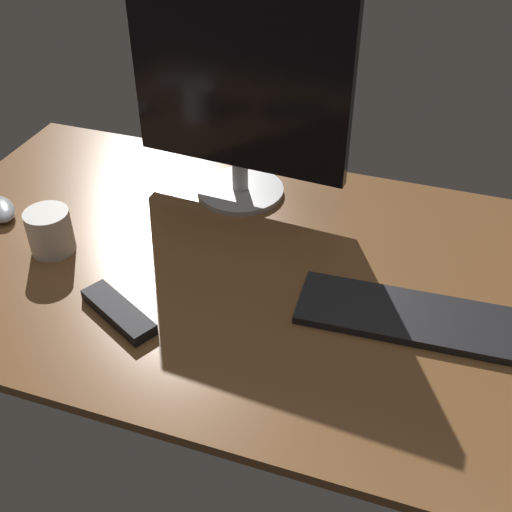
{
  "coord_description": "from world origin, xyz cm",
  "views": [
    {
      "loc": [
        35.98,
        -93.27,
        81.29
      ],
      "look_at": [
        5.69,
        -4.05,
        8.0
      ],
      "focal_mm": 44.75,
      "sensor_mm": 36.0,
      "label": 1
    }
  ],
  "objects_px": {
    "keyboard": "(407,316)",
    "tv_remote": "(118,312)",
    "coffee_mug": "(50,231)",
    "computer_mouse": "(0,209)",
    "monitor": "(239,92)"
  },
  "relations": [
    {
      "from": "tv_remote",
      "to": "coffee_mug",
      "type": "distance_m",
      "value": 0.26
    },
    {
      "from": "computer_mouse",
      "to": "tv_remote",
      "type": "xyz_separation_m",
      "value": [
        0.4,
        -0.21,
        -0.0
      ]
    },
    {
      "from": "keyboard",
      "to": "coffee_mug",
      "type": "xyz_separation_m",
      "value": [
        -0.71,
        -0.02,
        0.04
      ]
    },
    {
      "from": "keyboard",
      "to": "tv_remote",
      "type": "xyz_separation_m",
      "value": [
        -0.49,
        -0.16,
        0.0
      ]
    },
    {
      "from": "monitor",
      "to": "coffee_mug",
      "type": "relative_size",
      "value": 5.31
    },
    {
      "from": "keyboard",
      "to": "computer_mouse",
      "type": "height_order",
      "value": "computer_mouse"
    },
    {
      "from": "keyboard",
      "to": "tv_remote",
      "type": "bearing_deg",
      "value": -164.93
    },
    {
      "from": "keyboard",
      "to": "tv_remote",
      "type": "relative_size",
      "value": 2.27
    },
    {
      "from": "monitor",
      "to": "coffee_mug",
      "type": "bearing_deg",
      "value": -127.25
    },
    {
      "from": "tv_remote",
      "to": "computer_mouse",
      "type": "bearing_deg",
      "value": -179.46
    },
    {
      "from": "monitor",
      "to": "tv_remote",
      "type": "height_order",
      "value": "monitor"
    },
    {
      "from": "computer_mouse",
      "to": "tv_remote",
      "type": "bearing_deg",
      "value": 12.97
    },
    {
      "from": "keyboard",
      "to": "computer_mouse",
      "type": "bearing_deg",
      "value": 174.14
    },
    {
      "from": "keyboard",
      "to": "tv_remote",
      "type": "height_order",
      "value": "tv_remote"
    },
    {
      "from": "coffee_mug",
      "to": "tv_remote",
      "type": "bearing_deg",
      "value": -31.22
    }
  ]
}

